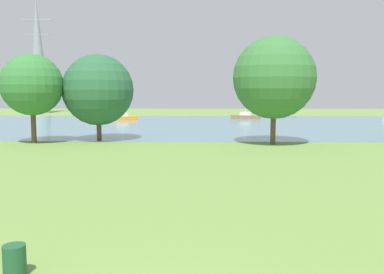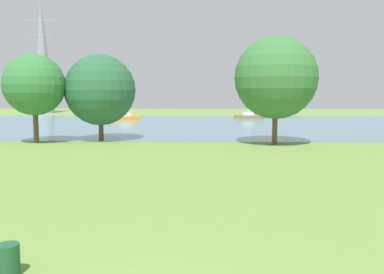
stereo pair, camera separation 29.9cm
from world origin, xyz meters
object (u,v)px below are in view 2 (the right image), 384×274
sailboat_orange (125,117)px  tree_west_near (100,90)px  tree_east_far (34,85)px  electricity_pylon (42,55)px  sailboat_brown (249,116)px  tree_east_near (276,78)px  litter_bin (8,260)px

sailboat_orange → tree_west_near: size_ratio=0.86×
tree_east_far → electricity_pylon: 54.79m
sailboat_orange → sailboat_brown: size_ratio=0.97×
tree_west_near → tree_east_near: size_ratio=0.86×
tree_east_far → sailboat_brown: bearing=56.3°
litter_bin → tree_east_near: size_ratio=0.09×
tree_west_near → tree_east_near: bearing=-8.9°
tree_east_near → electricity_pylon: size_ratio=0.38×
sailboat_orange → sailboat_brown: 20.28m
sailboat_brown → tree_east_near: 33.81m
tree_east_near → tree_west_near: bearing=171.1°
sailboat_brown → electricity_pylon: electricity_pylon is taller
tree_east_far → electricity_pylon: electricity_pylon is taller
tree_east_far → tree_east_near: tree_east_near is taller
tree_east_far → tree_east_near: bearing=-0.9°
litter_bin → tree_east_near: (10.74, 26.09, 5.31)m
tree_west_near → tree_east_near: tree_east_near is taller
litter_bin → sailboat_brown: 60.62m
sailboat_brown → tree_west_near: tree_west_near is taller
tree_east_near → electricity_pylon: 65.48m
litter_bin → tree_east_far: bearing=111.2°
litter_bin → tree_west_near: tree_west_near is taller
sailboat_orange → tree_east_near: 35.96m
sailboat_brown → tree_east_far: bearing=-123.7°
electricity_pylon → litter_bin: bearing=-69.0°
tree_east_far → tree_west_near: 5.71m
sailboat_brown → electricity_pylon: bearing=156.8°
litter_bin → sailboat_brown: bearing=78.8°
sailboat_orange → electricity_pylon: 32.19m
tree_east_far → electricity_pylon: bearing=110.9°
sailboat_brown → electricity_pylon: 46.56m
litter_bin → sailboat_brown: (11.79, 59.47, 0.06)m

